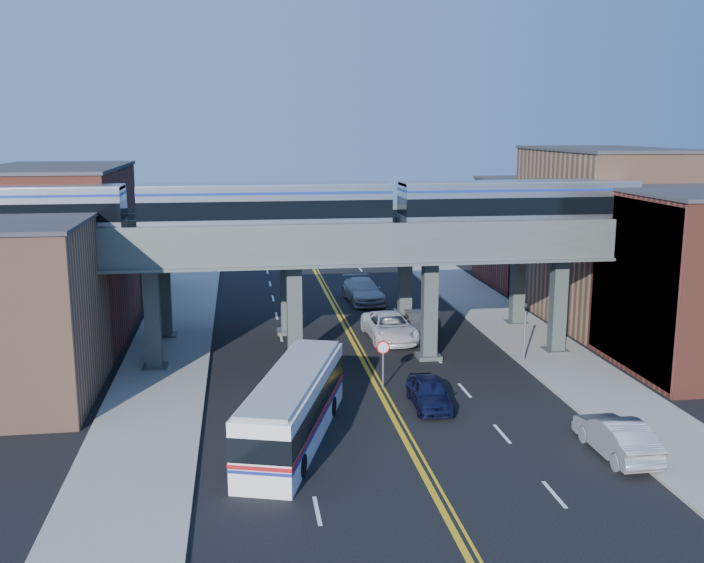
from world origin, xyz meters
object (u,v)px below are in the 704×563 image
Objects in this scene: stop_sign at (383,356)px; transit_bus at (294,408)px; car_lane_b at (419,323)px; car_lane_a at (429,392)px; transit_train at (266,209)px; traffic_signal at (525,326)px; car_lane_c at (390,327)px; car_parked_curb at (616,436)px; car_lane_d at (363,291)px.

transit_bus reaches higher than stop_sign.
car_lane_a is at bearing -100.81° from car_lane_b.
transit_train is 13.87m from car_lane_a.
transit_train reaches higher than traffic_signal.
car_lane_c is 1.23× the size of car_parked_curb.
car_lane_d is 1.23× the size of car_parked_curb.
transit_bus reaches higher than car_lane_c.
car_lane_b is (9.55, 16.95, -0.75)m from transit_bus.
transit_bus is (0.62, -11.32, -7.61)m from transit_train.
transit_bus is 17.42m from car_lane_c.
car_lane_c is 20.23m from car_parked_curb.
transit_bus is at bearing -86.84° from transit_train.
car_lane_a is 9.35m from car_parked_curb.
transit_train reaches higher than car_lane_a.
car_parked_curb is at bearing -79.42° from car_lane_b.
car_parked_curb is (13.99, -14.87, -8.28)m from transit_train.
car_lane_b is at bearing 120.62° from traffic_signal.
stop_sign reaches higher than car_parked_curb.
car_lane_b is (2.63, 13.72, -0.00)m from car_lane_a.
transit_train is 9.50× the size of car_lane_b.
car_lane_a is 23.81m from car_lane_d.
stop_sign is at bearing -112.39° from car_lane_b.
stop_sign is 0.42× the size of car_lane_d.
transit_train is 22.03m from car_parked_curb.
car_lane_c is at bearing -151.64° from car_lane_b.
car_lane_c is (7.99, 4.45, -8.25)m from transit_train.
car_lane_a is (7.55, -8.09, -8.36)m from transit_train.
car_lane_d is at bearing 90.24° from car_lane_a.
car_lane_d reaches higher than car_lane_c.
car_lane_a is 0.88× the size of car_parked_curb.
traffic_signal reaches higher than car_lane_b.
stop_sign reaches higher than car_lane_b.
transit_train reaches higher than transit_bus.
transit_train is at bearing 172.25° from traffic_signal.
car_parked_curb is (8.20, -9.87, -0.93)m from stop_sign.
car_lane_a is (-7.14, -6.09, -1.55)m from traffic_signal.
transit_bus reaches higher than car_parked_curb.
car_lane_b is 2.49m from car_lane_c.
car_lane_a is 12.54m from car_lane_c.
car_lane_d is (-2.18, 10.09, 0.15)m from car_lane_b.
traffic_signal is at bearing -73.04° from car_lane_d.
car_parked_curb is (6.01, -19.31, -0.03)m from car_lane_c.
car_parked_curb is (6.44, -6.78, 0.08)m from car_lane_a.
transit_train reaches higher than car_lane_d.
car_parked_curb reaches higher than car_lane_b.
stop_sign is at bearing 120.94° from car_lane_a.
car_lane_a and car_lane_b have the same top height.
traffic_signal reaches higher than car_lane_c.
stop_sign is 0.60× the size of car_lane_a.
car_lane_c is at bearing -7.98° from transit_bus.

